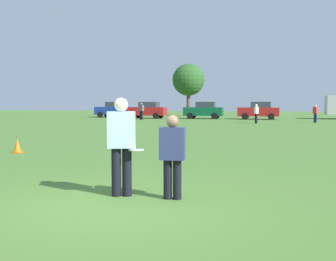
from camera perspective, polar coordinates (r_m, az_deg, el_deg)
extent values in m
plane|color=#47702D|center=(6.99, -7.42, -10.15)|extent=(158.18, 158.18, 0.00)
cylinder|color=black|center=(7.47, -7.25, -5.78)|extent=(0.17, 0.17, 0.88)
cylinder|color=black|center=(7.47, -5.76, -5.78)|extent=(0.17, 0.17, 0.88)
cube|color=#9EC6E5|center=(7.38, -6.55, 0.11)|extent=(0.57, 0.45, 0.66)
sphere|color=beige|center=(7.36, -6.58, 3.59)|extent=(0.25, 0.25, 0.25)
cylinder|color=black|center=(7.19, 1.29, -6.88)|extent=(0.15, 0.15, 0.70)
cylinder|color=black|center=(7.21, -0.04, -6.83)|extent=(0.15, 0.15, 0.70)
cube|color=navy|center=(7.11, 0.63, -1.83)|extent=(0.45, 0.29, 0.57)
sphere|color=#8C664C|center=(7.08, 0.63, 1.30)|extent=(0.22, 0.22, 0.22)
cylinder|color=white|center=(7.27, -4.45, -2.72)|extent=(0.27, 0.27, 0.05)
cube|color=#D8590C|center=(14.74, -20.31, -2.90)|extent=(0.32, 0.32, 0.03)
cone|color=orange|center=(14.72, -20.33, -1.97)|extent=(0.24, 0.24, 0.45)
cube|color=navy|center=(48.59, -7.62, 2.76)|extent=(4.23, 1.86, 0.90)
cube|color=#2D333D|center=(48.49, -7.35, 3.61)|extent=(2.02, 1.67, 0.64)
cylinder|color=black|center=(48.17, -9.49, 2.19)|extent=(0.66, 0.23, 0.66)
cylinder|color=black|center=(50.01, -8.59, 2.26)|extent=(0.66, 0.23, 0.66)
cylinder|color=black|center=(47.20, -6.58, 2.19)|extent=(0.66, 0.23, 0.66)
cylinder|color=black|center=(49.08, -5.77, 2.26)|extent=(0.66, 0.23, 0.66)
cube|color=maroon|center=(45.17, -2.97, 2.71)|extent=(4.23, 1.86, 0.90)
cube|color=#2D333D|center=(45.09, -2.67, 3.62)|extent=(2.02, 1.67, 0.64)
cylinder|color=black|center=(44.63, -4.94, 2.10)|extent=(0.66, 0.23, 0.66)
cylinder|color=black|center=(46.52, -4.15, 2.18)|extent=(0.66, 0.23, 0.66)
cylinder|color=black|center=(43.86, -1.71, 2.09)|extent=(0.66, 0.23, 0.66)
cylinder|color=black|center=(45.79, -1.05, 2.16)|extent=(0.66, 0.23, 0.66)
cube|color=#0C4C2D|center=(44.27, 4.99, 2.67)|extent=(4.23, 1.86, 0.90)
cube|color=#2D333D|center=(44.23, 5.32, 3.60)|extent=(2.02, 1.67, 0.64)
cylinder|color=black|center=(43.52, 3.09, 2.07)|extent=(0.66, 0.23, 0.66)
cylinder|color=black|center=(45.48, 3.56, 2.14)|extent=(0.66, 0.23, 0.66)
cylinder|color=black|center=(43.11, 6.50, 2.03)|extent=(0.66, 0.23, 0.66)
cylinder|color=black|center=(45.10, 6.82, 2.11)|extent=(0.66, 0.23, 0.66)
cube|color=maroon|center=(43.33, 12.51, 2.57)|extent=(4.23, 1.86, 0.90)
cube|color=#2D333D|center=(43.32, 12.86, 3.52)|extent=(2.02, 1.67, 0.64)
cylinder|color=black|center=(42.40, 10.71, 1.96)|extent=(0.66, 0.23, 0.66)
cylinder|color=black|center=(44.39, 10.85, 2.04)|extent=(0.66, 0.23, 0.66)
cylinder|color=black|center=(42.34, 14.24, 1.91)|extent=(0.66, 0.23, 0.66)
cylinder|color=black|center=(44.34, 14.22, 1.99)|extent=(0.66, 0.23, 0.66)
cube|color=#B2B2B7|center=(46.25, 22.32, 3.32)|extent=(1.83, 2.33, 2.00)
cylinder|color=#1E234C|center=(37.52, 20.01, 1.65)|extent=(0.15, 0.15, 0.78)
cylinder|color=#1E234C|center=(37.63, 19.83, 1.66)|extent=(0.15, 0.15, 0.78)
cube|color=red|center=(37.56, 19.94, 2.67)|extent=(0.47, 0.48, 0.55)
sphere|color=#D8AD8C|center=(37.55, 19.96, 3.25)|extent=(0.21, 0.21, 0.21)
cylinder|color=black|center=(34.57, 12.18, 1.65)|extent=(0.15, 0.15, 0.82)
cylinder|color=black|center=(34.41, 12.28, 1.64)|extent=(0.15, 0.15, 0.82)
cube|color=silver|center=(34.47, 12.25, 2.80)|extent=(0.41, 0.51, 0.58)
sphere|color=beige|center=(34.47, 12.26, 3.46)|extent=(0.22, 0.22, 0.22)
cylinder|color=black|center=(41.44, -3.86, 2.13)|extent=(0.17, 0.17, 0.88)
cylinder|color=black|center=(41.32, -3.66, 2.13)|extent=(0.17, 0.17, 0.88)
cube|color=#595960|center=(41.36, -3.76, 3.17)|extent=(0.54, 0.42, 0.63)
sphere|color=#8C664C|center=(41.36, -3.76, 3.76)|extent=(0.24, 0.24, 0.24)
cylinder|color=brown|center=(54.30, 2.87, 3.64)|extent=(0.50, 0.50, 2.97)
sphere|color=#285623|center=(54.39, 2.88, 7.11)|extent=(4.24, 4.24, 4.24)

